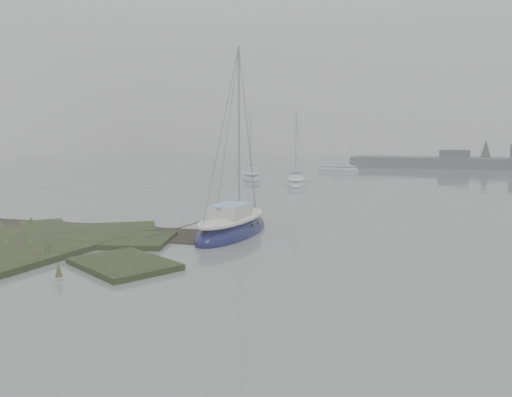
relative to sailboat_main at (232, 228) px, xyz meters
The scene contains 5 objects.
ground 24.14m from the sailboat_main, 93.56° to the left, with size 160.00×160.00×0.00m, color slate.
sailboat_main is the anchor object (origin of this frame).
sailboat_white 22.88m from the sailboat_main, 100.66° to the left, with size 3.19×5.35×7.18m.
sailboat_far_a 28.78m from the sailboat_main, 111.07° to the left, with size 4.08×5.75×7.79m.
sailboat_far_c 43.52m from the sailboat_main, 96.74° to the left, with size 5.26×1.76×7.41m.
Camera 1 is at (10.66, -13.79, 4.28)m, focal length 35.00 mm.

